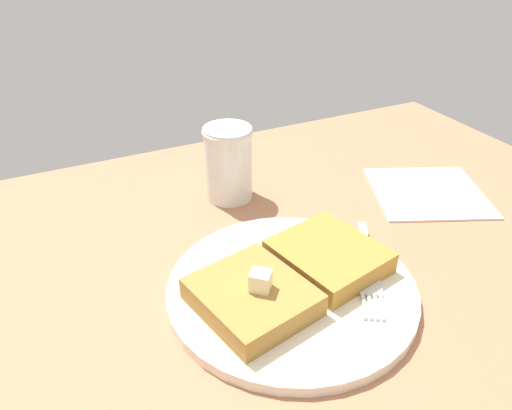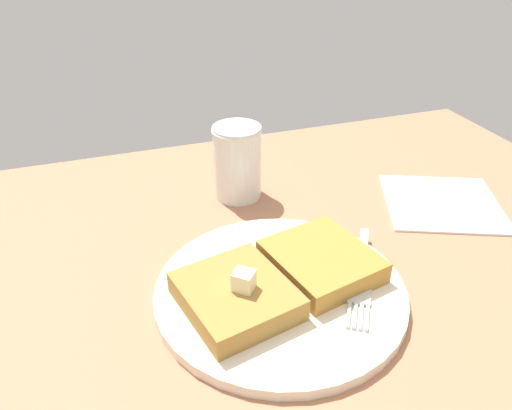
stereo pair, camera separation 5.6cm
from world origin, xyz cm
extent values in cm
cube|color=#A56F4D|center=(0.00, 0.00, 1.23)|extent=(100.41, 100.41, 2.46)
cylinder|color=silver|center=(1.09, 11.70, 3.03)|extent=(24.76, 24.76, 1.14)
torus|color=brown|center=(1.09, 11.70, 3.20)|extent=(24.76, 24.76, 0.80)
cube|color=#A57937|center=(-3.78, 10.62, 4.76)|extent=(11.37, 12.14, 2.32)
cube|color=#B07C31|center=(5.96, 12.78, 4.76)|extent=(11.37, 12.14, 2.32)
cube|color=#F1ECC2|center=(-3.17, 10.10, 6.85)|extent=(2.51, 2.49, 1.87)
cube|color=silver|center=(11.18, 13.38, 3.78)|extent=(6.06, 8.96, 0.36)
cube|color=silver|center=(7.79, 7.95, 3.78)|extent=(3.35, 3.54, 0.36)
cube|color=silver|center=(6.90, 4.97, 3.78)|extent=(1.97, 2.88, 0.36)
cube|color=silver|center=(6.43, 5.26, 3.78)|extent=(1.97, 2.88, 0.36)
cube|color=silver|center=(5.96, 5.55, 3.78)|extent=(1.97, 2.88, 0.36)
cube|color=silver|center=(5.50, 5.84, 3.78)|extent=(1.97, 2.88, 0.36)
cylinder|color=#3C1709|center=(3.08, 32.19, 5.42)|extent=(5.67, 5.67, 5.92)
cylinder|color=silver|center=(3.08, 32.19, 7.34)|extent=(6.16, 6.16, 9.75)
torus|color=silver|center=(3.08, 32.19, 11.76)|extent=(6.41, 6.41, 0.50)
cube|color=white|center=(27.42, 21.26, 2.61)|extent=(18.63, 18.40, 0.30)
camera|label=1|loc=(-18.63, -21.04, 36.08)|focal=35.00mm
camera|label=2|loc=(-13.46, -23.16, 36.08)|focal=35.00mm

